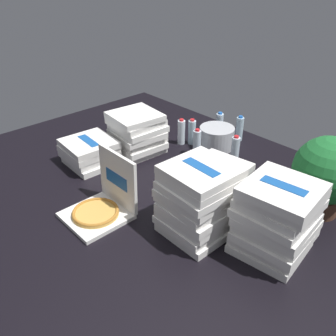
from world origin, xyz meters
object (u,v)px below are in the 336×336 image
pizza_stack_center_far (198,200)px  water_bottle_0 (181,132)px  pizza_stack_left_mid (90,152)px  water_bottle_5 (239,129)px  pizza_stack_right_far (137,133)px  water_bottle_2 (197,143)px  water_bottle_3 (192,132)px  water_bottle_1 (219,125)px  potted_plant (327,173)px  pizza_stack_center_near (276,219)px  water_bottle_4 (235,150)px  ice_bucket (217,138)px  open_pizza_box (102,204)px  pizza_stack_left_far (217,177)px

pizza_stack_center_far → water_bottle_0: (-0.84, 0.70, -0.10)m
pizza_stack_left_mid → water_bottle_5: 1.23m
pizza_stack_right_far → water_bottle_2: 0.47m
water_bottle_2 → water_bottle_5: 0.45m
pizza_stack_right_far → water_bottle_3: 0.46m
water_bottle_1 → pizza_stack_left_mid: bearing=-108.1°
pizza_stack_right_far → potted_plant: 1.39m
pizza_stack_center_near → water_bottle_1: (-1.10, 0.86, -0.10)m
water_bottle_0 → water_bottle_4: (0.49, 0.08, 0.00)m
pizza_stack_right_far → water_bottle_0: 0.38m
pizza_stack_right_far → water_bottle_5: 0.86m
pizza_stack_center_far → ice_bucket: size_ratio=1.51×
potted_plant → water_bottle_3: bearing=175.4°
water_bottle_4 → water_bottle_5: (-0.21, 0.32, 0.00)m
pizza_stack_center_near → water_bottle_5: bearing=135.2°
open_pizza_box → water_bottle_2: open_pizza_box is taller
water_bottle_3 → pizza_stack_left_mid: bearing=-110.1°
potted_plant → open_pizza_box: bearing=-131.4°
pizza_stack_center_far → potted_plant: size_ratio=0.85×
pizza_stack_left_mid → potted_plant: 1.61m
water_bottle_1 → water_bottle_3: size_ratio=1.00×
pizza_stack_left_mid → potted_plant: potted_plant is taller
pizza_stack_right_far → pizza_stack_left_mid: bearing=-104.1°
pizza_stack_center_near → ice_bucket: bearing=144.9°
water_bottle_2 → water_bottle_4: size_ratio=1.00×
pizza_stack_left_far → pizza_stack_left_mid: same height
pizza_stack_left_far → ice_bucket: pizza_stack_left_far is taller
ice_bucket → water_bottle_0: (-0.24, -0.16, 0.02)m
pizza_stack_center_far → pizza_stack_center_near: 0.41m
pizza_stack_left_mid → water_bottle_2: 0.81m
water_bottle_0 → water_bottle_5: (0.28, 0.40, 0.00)m
pizza_stack_center_far → pizza_stack_left_mid: pizza_stack_center_far is taller
water_bottle_4 → water_bottle_5: bearing=123.0°
pizza_stack_left_far → pizza_stack_center_near: size_ratio=0.97×
pizza_stack_left_far → water_bottle_5: water_bottle_5 is taller
pizza_stack_center_far → water_bottle_5: bearing=116.8°
ice_bucket → water_bottle_5: (0.04, 0.24, 0.02)m
ice_bucket → water_bottle_3: 0.21m
ice_bucket → water_bottle_0: 0.29m
pizza_stack_center_far → pizza_stack_right_far: size_ratio=1.06×
pizza_stack_center_near → potted_plant: (0.00, 0.50, 0.06)m
water_bottle_1 → potted_plant: 1.17m
pizza_stack_left_mid → ice_bucket: (0.47, 0.88, -0.01)m
pizza_stack_center_far → pizza_stack_left_mid: bearing=-179.0°
pizza_stack_right_far → pizza_stack_center_near: 1.36m
pizza_stack_center_far → water_bottle_2: (-0.62, 0.66, -0.10)m
water_bottle_2 → pizza_stack_left_mid: bearing=-123.4°
pizza_stack_left_far → potted_plant: potted_plant is taller
pizza_stack_left_far → potted_plant: 0.66m
pizza_stack_center_near → water_bottle_0: pizza_stack_center_near is taller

